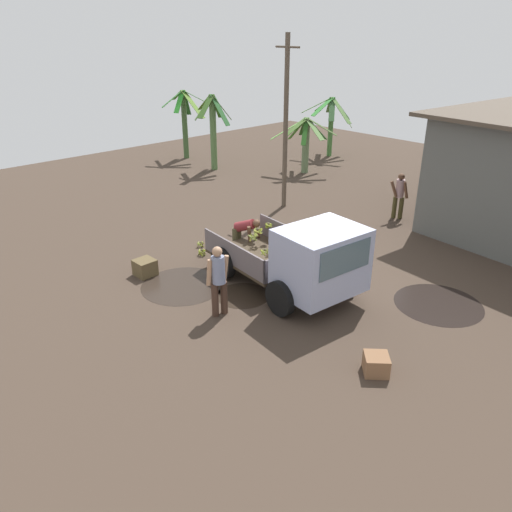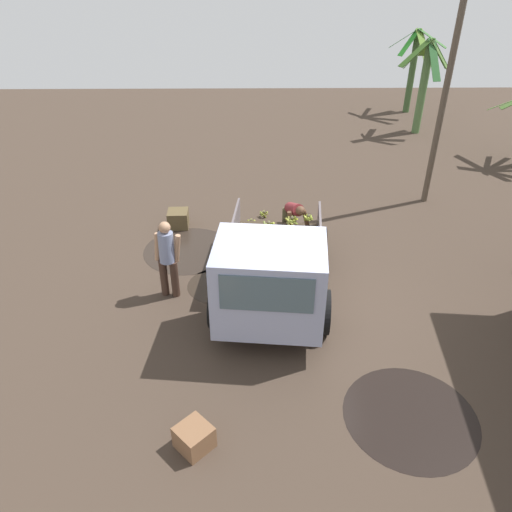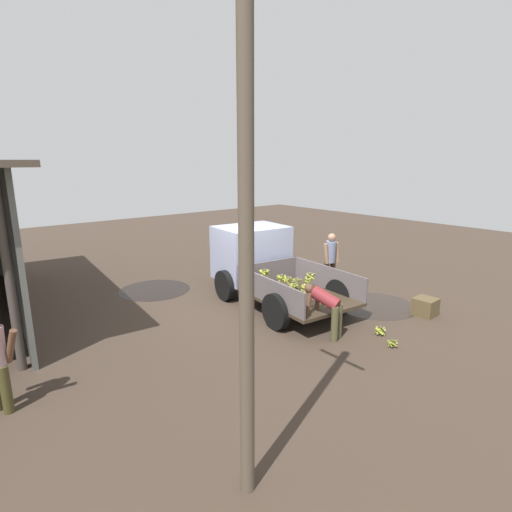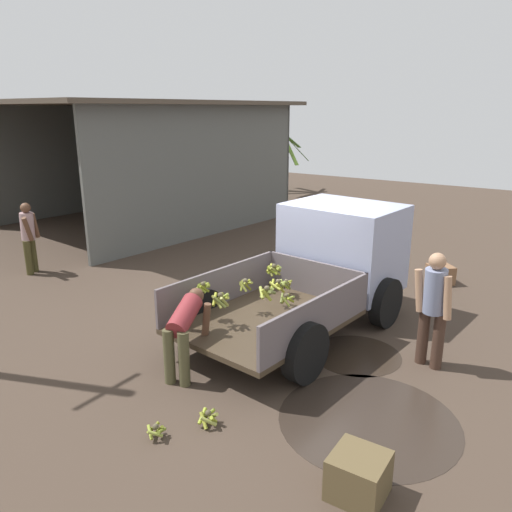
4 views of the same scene
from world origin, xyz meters
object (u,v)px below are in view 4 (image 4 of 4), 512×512
banana_bunch_on_ground_0 (156,430)px  wooden_crate_0 (359,476)px  cargo_truck (331,259)px  person_foreground_visitor (433,305)px  wooden_crate_1 (440,274)px  person_bystander_near_shed (29,235)px  banana_bunch_on_ground_1 (208,417)px  person_worker_loading (184,328)px

banana_bunch_on_ground_0 → wooden_crate_0: bearing=-77.8°
cargo_truck → person_foreground_visitor: bearing=-108.2°
person_foreground_visitor → wooden_crate_1: person_foreground_visitor is taller
person_foreground_visitor → wooden_crate_1: bearing=-155.6°
cargo_truck → person_bystander_near_shed: bearing=110.1°
wooden_crate_0 → wooden_crate_1: size_ratio=1.10×
person_bystander_near_shed → banana_bunch_on_ground_0: size_ratio=6.76×
banana_bunch_on_ground_1 → banana_bunch_on_ground_0: bearing=147.0°
wooden_crate_0 → cargo_truck: bearing=30.1°
wooden_crate_1 → banana_bunch_on_ground_0: bearing=170.5°
person_worker_loading → person_bystander_near_shed: (1.42, 5.95, 0.18)m
person_worker_loading → wooden_crate_0: 3.07m
cargo_truck → person_worker_loading: (-3.11, 0.68, -0.33)m
wooden_crate_0 → person_worker_loading: bearing=75.2°
cargo_truck → person_foreground_visitor: (-0.92, -2.06, -0.10)m
cargo_truck → wooden_crate_1: bearing=-17.2°
banana_bunch_on_ground_0 → banana_bunch_on_ground_1: banana_bunch_on_ground_1 is taller
banana_bunch_on_ground_1 → wooden_crate_1: 6.78m
cargo_truck → banana_bunch_on_ground_0: (-4.37, -0.00, -0.94)m
cargo_truck → person_worker_loading: cargo_truck is taller
cargo_truck → wooden_crate_0: size_ratio=8.66×
person_foreground_visitor → banana_bunch_on_ground_1: (-2.93, 1.72, -0.84)m
cargo_truck → person_worker_loading: size_ratio=3.90×
person_foreground_visitor → banana_bunch_on_ground_0: bearing=-18.9°
banana_bunch_on_ground_0 → banana_bunch_on_ground_1: 0.62m
person_foreground_visitor → person_worker_loading: person_foreground_visitor is taller
cargo_truck → wooden_crate_1: 3.23m
person_bystander_near_shed → wooden_crate_1: 9.11m
person_foreground_visitor → banana_bunch_on_ground_1: person_foreground_visitor is taller
banana_bunch_on_ground_1 → wooden_crate_1: bearing=-7.4°
person_worker_loading → wooden_crate_1: size_ratio=2.44×
person_worker_loading → person_foreground_visitor: bearing=-67.6°
person_bystander_near_shed → banana_bunch_on_ground_1: (-2.16, -6.97, -0.79)m
person_worker_loading → wooden_crate_0: size_ratio=2.22×
wooden_crate_0 → banana_bunch_on_ground_1: bearing=89.0°
banana_bunch_on_ground_1 → wooden_crate_0: wooden_crate_0 is taller
person_foreground_visitor → wooden_crate_1: (3.79, 0.84, -0.76)m
banana_bunch_on_ground_0 → banana_bunch_on_ground_1: bearing=-33.0°
person_bystander_near_shed → wooden_crate_1: bearing=-0.1°
cargo_truck → person_worker_loading: 3.20m
cargo_truck → person_bystander_near_shed: size_ratio=2.76×
wooden_crate_0 → wooden_crate_1: bearing=8.7°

